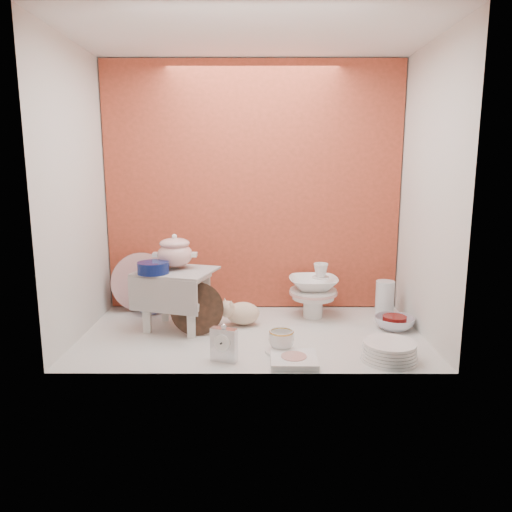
{
  "coord_description": "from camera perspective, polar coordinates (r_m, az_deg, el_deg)",
  "views": [
    {
      "loc": [
        0.03,
        -2.45,
        0.9
      ],
      "look_at": [
        0.02,
        0.02,
        0.42
      ],
      "focal_mm": 33.69,
      "sensor_mm": 36.0,
      "label": 1
    }
  ],
  "objects": [
    {
      "name": "porcelain_tower",
      "position": [
        2.85,
        6.81,
        -4.05
      ],
      "size": [
        0.37,
        0.37,
        0.33
      ],
      "primitive_type": null,
      "rotation": [
        0.0,
        0.0,
        -0.37
      ],
      "color": "white",
      "rests_on": "ground"
    },
    {
      "name": "step_stool",
      "position": [
        2.67,
        -9.33,
        -5.11
      ],
      "size": [
        0.47,
        0.43,
        0.33
      ],
      "primitive_type": null,
      "rotation": [
        0.0,
        0.0,
        -0.29
      ],
      "color": "silver",
      "rests_on": "ground"
    },
    {
      "name": "lacquer_tray",
      "position": [
        2.57,
        -7.03,
        -6.25
      ],
      "size": [
        0.29,
        0.09,
        0.28
      ],
      "primitive_type": null,
      "rotation": [
        0.0,
        0.0,
        0.07
      ],
      "color": "black",
      "rests_on": "ground"
    },
    {
      "name": "niche_shell",
      "position": [
        2.63,
        -0.44,
        11.65
      ],
      "size": [
        1.86,
        1.03,
        1.53
      ],
      "color": "#C24730",
      "rests_on": "ground"
    },
    {
      "name": "soup_tureen",
      "position": [
        2.66,
        -9.61,
        0.58
      ],
      "size": [
        0.27,
        0.27,
        0.19
      ],
      "primitive_type": null,
      "rotation": [
        0.0,
        0.0,
        0.17
      ],
      "color": "white",
      "rests_on": "step_stool"
    },
    {
      "name": "crystal_bowl",
      "position": [
        2.77,
        16.1,
        -7.65
      ],
      "size": [
        0.23,
        0.23,
        0.07
      ],
      "primitive_type": "imported",
      "rotation": [
        0.0,
        0.0,
        0.08
      ],
      "color": "silver",
      "rests_on": "ground"
    },
    {
      "name": "dinner_plate_stack",
      "position": [
        2.34,
        15.54,
        -10.81
      ],
      "size": [
        0.28,
        0.28,
        0.09
      ],
      "primitive_type": "cylinder",
      "rotation": [
        0.0,
        0.0,
        -0.07
      ],
      "color": "white",
      "rests_on": "ground"
    },
    {
      "name": "cobalt_bowl",
      "position": [
        2.57,
        -12.11,
        -1.38
      ],
      "size": [
        0.19,
        0.19,
        0.06
      ],
      "primitive_type": "cylinder",
      "rotation": [
        0.0,
        0.0,
        -0.2
      ],
      "color": "#0A164E",
      "rests_on": "step_stool"
    },
    {
      "name": "gold_rim_teacup",
      "position": [
        2.35,
        3.04,
        -9.95
      ],
      "size": [
        0.13,
        0.13,
        0.1
      ],
      "primitive_type": "imported",
      "rotation": [
        0.0,
        0.0,
        -0.03
      ],
      "color": "white",
      "rests_on": "teacup_saucer"
    },
    {
      "name": "teacup_saucer",
      "position": [
        2.37,
        3.03,
        -11.18
      ],
      "size": [
        0.19,
        0.19,
        0.01
      ],
      "primitive_type": "cylinder",
      "rotation": [
        0.0,
        0.0,
        -0.19
      ],
      "color": "white",
      "rests_on": "ground"
    },
    {
      "name": "ground",
      "position": [
        2.61,
        -0.45,
        -9.18
      ],
      "size": [
        1.8,
        1.8,
        0.0
      ],
      "primitive_type": "plane",
      "color": "silver",
      "rests_on": "ground"
    },
    {
      "name": "floral_platter",
      "position": [
        3.04,
        -13.5,
        -2.99
      ],
      "size": [
        0.35,
        0.19,
        0.36
      ],
      "primitive_type": null,
      "rotation": [
        0.0,
        0.0,
        0.44
      ],
      "color": "silver",
      "rests_on": "ground"
    },
    {
      "name": "blue_white_vase",
      "position": [
        3.0,
        -12.3,
        -4.55
      ],
      "size": [
        0.26,
        0.26,
        0.22
      ],
      "primitive_type": "imported",
      "rotation": [
        0.0,
        0.0,
        -0.25
      ],
      "color": "white",
      "rests_on": "ground"
    },
    {
      "name": "lattice_dish",
      "position": [
        2.25,
        4.51,
        -12.16
      ],
      "size": [
        0.21,
        0.21,
        0.03
      ],
      "primitive_type": "cube",
      "rotation": [
        0.0,
        0.0,
        -0.01
      ],
      "color": "white",
      "rests_on": "ground"
    },
    {
      "name": "mantel_clock",
      "position": [
        2.24,
        -3.83,
        -10.24
      ],
      "size": [
        0.13,
        0.08,
        0.18
      ],
      "primitive_type": "cube",
      "rotation": [
        0.0,
        0.0,
        -0.33
      ],
      "color": "silver",
      "rests_on": "ground"
    },
    {
      "name": "plush_pig",
      "position": [
        2.72,
        -1.56,
        -6.77
      ],
      "size": [
        0.26,
        0.19,
        0.14
      ],
      "primitive_type": "ellipsoid",
      "rotation": [
        0.0,
        0.0,
        -0.11
      ],
      "color": "beige",
      "rests_on": "ground"
    },
    {
      "name": "clear_glass_vase",
      "position": [
        2.95,
        15.04,
        -4.96
      ],
      "size": [
        0.12,
        0.12,
        0.22
      ],
      "primitive_type": "cylinder",
      "rotation": [
        0.0,
        0.0,
        -0.14
      ],
      "color": "silver",
      "rests_on": "ground"
    }
  ]
}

